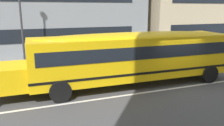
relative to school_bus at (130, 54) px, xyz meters
The scene contains 6 objects.
ground_plane 3.17m from the school_bus, 32.03° to the right, with size 400.00×400.00×0.00m, color #424244.
sidewalk_far 7.46m from the school_bus, 71.65° to the left, with size 120.00×3.00×0.01m, color gray.
lane_centreline 3.17m from the school_bus, 32.03° to the right, with size 110.00×0.16×0.01m, color silver.
school_bus is the anchor object (origin of this frame).
parked_car_green_end_of_row 10.46m from the school_bus, 24.76° to the left, with size 3.91×1.90×1.64m.
street_lamp 8.57m from the school_bus, 130.49° to the left, with size 0.44×0.44×6.80m.
Camera 1 is at (-7.35, -9.33, 4.02)m, focal length 36.60 mm.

